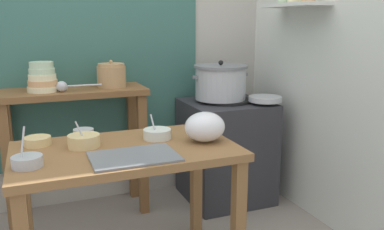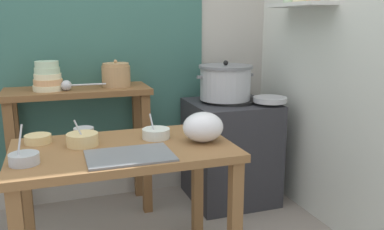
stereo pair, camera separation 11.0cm
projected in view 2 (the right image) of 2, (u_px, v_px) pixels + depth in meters
name	position (u px, v px, depth m)	size (l,w,h in m)	color
wall_back	(108.00, 27.00, 2.96)	(4.40, 0.12, 2.60)	#B2ADA3
wall_right	(335.00, 28.00, 2.55)	(0.30, 3.20, 2.60)	silver
prep_table	(124.00, 167.00, 2.06)	(1.10, 0.66, 0.72)	olive
back_shelf_table	(80.00, 120.00, 2.77)	(0.96, 0.40, 0.90)	brown
stove_block	(230.00, 151.00, 3.06)	(0.60, 0.61, 0.78)	#2D2D33
steamer_pot	(225.00, 82.00, 2.95)	(0.44, 0.39, 0.29)	#B7BABF
clay_pot	(116.00, 75.00, 2.79)	(0.20, 0.20, 0.19)	tan
bowl_stack_enamel	(48.00, 77.00, 2.62)	(0.20, 0.20, 0.19)	beige
ladle	(68.00, 85.00, 2.61)	(0.29, 0.07, 0.07)	#B7BABF
serving_tray	(130.00, 156.00, 1.88)	(0.40, 0.28, 0.01)	slate
plastic_bag	(203.00, 127.00, 2.11)	(0.22, 0.20, 0.16)	white
wide_pan	(270.00, 100.00, 2.87)	(0.24, 0.24, 0.04)	#B7BABF
prep_bowl_0	(156.00, 133.00, 2.18)	(0.15, 0.15, 0.13)	silver
prep_bowl_1	(84.00, 132.00, 2.19)	(0.11, 0.11, 0.06)	#B7BABF
prep_bowl_2	(24.00, 158.00, 1.77)	(0.13, 0.13, 0.17)	#B7BABF
prep_bowl_3	(38.00, 139.00, 2.09)	(0.13, 0.13, 0.04)	#E5C684
prep_bowl_4	(83.00, 139.00, 2.05)	(0.16, 0.16, 0.14)	#E5C684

